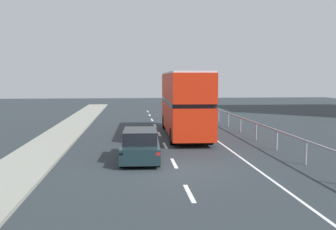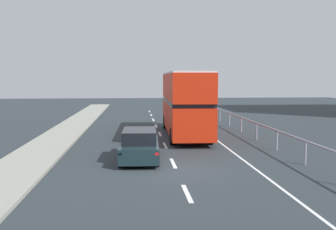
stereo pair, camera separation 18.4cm
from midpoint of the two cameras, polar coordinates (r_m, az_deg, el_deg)
The scene contains 6 objects.
ground_plane at distance 16.82m, azimuth 1.45°, elevation -8.03°, with size 75.19×120.00×0.10m, color #293035.
near_sidewalk_kerb at distance 17.37m, azimuth -21.03°, elevation -7.55°, with size 2.61×80.00×0.14m, color gray.
lane_paint_markings at distance 25.51m, azimuth 4.00°, elevation -3.30°, with size 3.52×46.00×0.01m.
bridge_side_railing at distance 26.57m, azimuth 11.90°, elevation -1.12°, with size 0.10×42.00×1.10m.
double_decker_bus_red at distance 26.09m, azimuth 2.72°, elevation 1.94°, with size 2.71×10.43×4.26m.
hatchback_car_near at distance 18.53m, azimuth -3.89°, elevation -4.43°, with size 1.93×4.62×1.46m.
Camera 2 is at (-1.74, -16.27, 3.85)m, focal length 41.59 mm.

